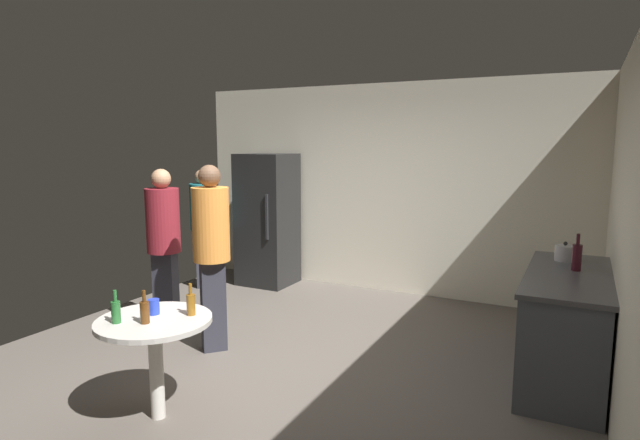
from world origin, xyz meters
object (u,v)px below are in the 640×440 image
object	(u,v)px
beer_bottle_brown	(145,311)
plastic_cup_blue	(154,307)
foreground_table	(155,333)
person_in_maroon_shirt	(164,237)
person_in_teal_shirt	(203,219)
beer_bottle_amber	(191,304)
beer_bottle_green	(116,311)
person_in_orange_shirt	(211,243)
kettle	(565,253)
wine_bottle_on_counter	(577,257)
refrigerator	(267,219)

from	to	relation	value
beer_bottle_brown	plastic_cup_blue	distance (m)	0.19
foreground_table	person_in_maroon_shirt	bearing A→B (deg)	131.14
foreground_table	person_in_teal_shirt	size ratio (longest dim) A/B	0.50
beer_bottle_amber	beer_bottle_green	bearing A→B (deg)	-133.71
person_in_orange_shirt	kettle	bearing A→B (deg)	66.13
beer_bottle_brown	person_in_maroon_shirt	world-z (taller)	person_in_maroon_shirt
beer_bottle_amber	person_in_maroon_shirt	xyz separation A→B (m)	(-1.38, 1.20, 0.17)
wine_bottle_on_counter	foreground_table	bearing A→B (deg)	-140.72
beer_bottle_brown	person_in_orange_shirt	bearing A→B (deg)	109.14
kettle	wine_bottle_on_counter	bearing A→B (deg)	-74.72
plastic_cup_blue	person_in_maroon_shirt	bearing A→B (deg)	131.01
kettle	wine_bottle_on_counter	distance (m)	0.37
refrigerator	wine_bottle_on_counter	size ratio (longest dim) A/B	5.81
wine_bottle_on_counter	plastic_cup_blue	world-z (taller)	wine_bottle_on_counter
person_in_maroon_shirt	beer_bottle_green	bearing A→B (deg)	16.03
kettle	beer_bottle_brown	xyz separation A→B (m)	(-2.49, -2.57, -0.15)
kettle	beer_bottle_green	distance (m)	3.77
kettle	beer_bottle_amber	xyz separation A→B (m)	(-2.33, -2.30, -0.15)
person_in_teal_shirt	beer_bottle_brown	bearing A→B (deg)	-5.71
person_in_teal_shirt	person_in_orange_shirt	world-z (taller)	person_in_orange_shirt
foreground_table	plastic_cup_blue	bearing A→B (deg)	133.45
refrigerator	person_in_maroon_shirt	size ratio (longest dim) A/B	1.07
person_in_teal_shirt	person_in_maroon_shirt	bearing A→B (deg)	-13.37
person_in_teal_shirt	plastic_cup_blue	bearing A→B (deg)	-5.35
beer_bottle_green	person_in_teal_shirt	size ratio (longest dim) A/B	0.14
person_in_teal_shirt	beer_bottle_green	bearing A→B (deg)	-8.93
beer_bottle_green	wine_bottle_on_counter	bearing A→B (deg)	39.81
person_in_teal_shirt	beer_bottle_amber	bearing A→B (deg)	-0.84
beer_bottle_amber	refrigerator	bearing A→B (deg)	113.82
person_in_maroon_shirt	wine_bottle_on_counter	bearing A→B (deg)	83.42
person_in_teal_shirt	wine_bottle_on_counter	bearing A→B (deg)	42.04
refrigerator	person_in_orange_shirt	bearing A→B (deg)	-69.82
refrigerator	beer_bottle_green	xyz separation A→B (m)	(1.08, -3.59, -0.08)
refrigerator	beer_bottle_amber	bearing A→B (deg)	-66.18
foreground_table	beer_bottle_brown	world-z (taller)	beer_bottle_brown
refrigerator	kettle	size ratio (longest dim) A/B	7.38
kettle	beer_bottle_green	bearing A→B (deg)	-135.15
wine_bottle_on_counter	beer_bottle_brown	distance (m)	3.41
beer_bottle_brown	plastic_cup_blue	world-z (taller)	beer_bottle_brown
plastic_cup_blue	beer_bottle_amber	bearing A→B (deg)	23.48
beer_bottle_green	person_in_orange_shirt	distance (m)	1.40
refrigerator	wine_bottle_on_counter	xyz separation A→B (m)	(3.85, -1.29, 0.12)
beer_bottle_brown	person_in_teal_shirt	distance (m)	3.52
refrigerator	wine_bottle_on_counter	distance (m)	4.06
wine_bottle_on_counter	beer_bottle_brown	size ratio (longest dim) A/B	1.35
person_in_orange_shirt	refrigerator	bearing A→B (deg)	152.42
wine_bottle_on_counter	person_in_teal_shirt	xyz separation A→B (m)	(-4.51, 0.73, -0.09)
person_in_orange_shirt	foreground_table	bearing A→B (deg)	-27.83
kettle	person_in_orange_shirt	size ratio (longest dim) A/B	0.14
person_in_orange_shirt	beer_bottle_brown	bearing A→B (deg)	-28.61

